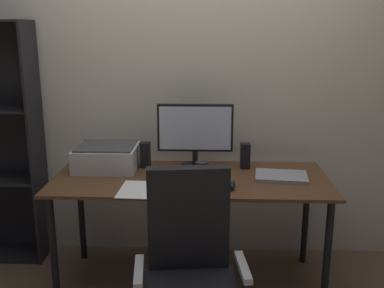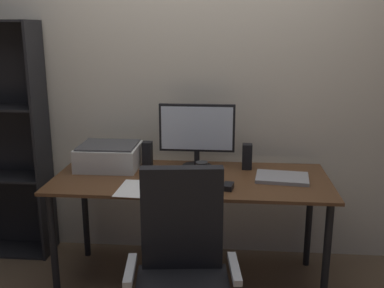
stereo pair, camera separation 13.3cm
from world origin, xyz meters
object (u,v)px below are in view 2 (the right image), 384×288
at_px(coffee_mug, 202,170).
at_px(speaker_left, 147,154).
at_px(monitor, 197,132).
at_px(office_chair, 183,286).
at_px(laptop, 282,178).
at_px(speaker_right, 247,157).
at_px(printer, 109,156).
at_px(mouse, 228,186).
at_px(keyboard, 194,188).
at_px(desk, 191,189).

relative_size(coffee_mug, speaker_left, 0.63).
height_order(monitor, speaker_left, monitor).
bearing_deg(office_chair, laptop, 49.08).
relative_size(speaker_left, speaker_right, 1.00).
bearing_deg(printer, coffee_mug, -15.39).
distance_m(mouse, laptop, 0.39).
relative_size(speaker_right, printer, 0.42).
height_order(printer, office_chair, office_chair).
bearing_deg(office_chair, speaker_left, 102.57).
bearing_deg(keyboard, office_chair, -88.58).
distance_m(monitor, office_chair, 1.13).
bearing_deg(keyboard, mouse, 8.69).
bearing_deg(speaker_right, keyboard, -126.89).
bearing_deg(speaker_right, printer, -176.90).
xyz_separation_m(coffee_mug, laptop, (0.50, 0.03, -0.04)).
distance_m(desk, printer, 0.61).
distance_m(keyboard, office_chair, 0.64).
xyz_separation_m(mouse, speaker_right, (0.12, 0.40, 0.07)).
xyz_separation_m(desk, office_chair, (0.03, -0.78, -0.20)).
relative_size(desk, monitor, 3.44).
height_order(coffee_mug, laptop, coffee_mug).
relative_size(coffee_mug, office_chair, 0.11).
distance_m(monitor, coffee_mug, 0.31).
bearing_deg(laptop, monitor, 165.97).
bearing_deg(office_chair, printer, 115.75).
height_order(keyboard, speaker_left, speaker_left).
bearing_deg(office_chair, speaker_right, 65.12).
distance_m(desk, keyboard, 0.24).
relative_size(speaker_right, office_chair, 0.17).
height_order(monitor, mouse, monitor).
relative_size(monitor, laptop, 1.57).
height_order(laptop, speaker_right, speaker_right).
xyz_separation_m(mouse, speaker_left, (-0.55, 0.40, 0.07)).
distance_m(monitor, speaker_left, 0.37).
distance_m(laptop, speaker_left, 0.91).
xyz_separation_m(mouse, office_chair, (-0.21, -0.59, -0.30)).
xyz_separation_m(monitor, speaker_right, (0.34, -0.01, -0.16)).
height_order(mouse, coffee_mug, coffee_mug).
bearing_deg(monitor, printer, -174.36).
xyz_separation_m(mouse, printer, (-0.80, 0.35, 0.06)).
bearing_deg(mouse, printer, 166.59).
distance_m(desk, speaker_right, 0.44).
relative_size(desk, speaker_left, 10.17).
bearing_deg(coffee_mug, keyboard, -99.29).
distance_m(keyboard, laptop, 0.58).
relative_size(mouse, office_chair, 0.10).
distance_m(mouse, speaker_right, 0.43).
bearing_deg(monitor, keyboard, -87.78).
xyz_separation_m(desk, printer, (-0.57, 0.16, 0.16)).
bearing_deg(keyboard, printer, 150.34).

